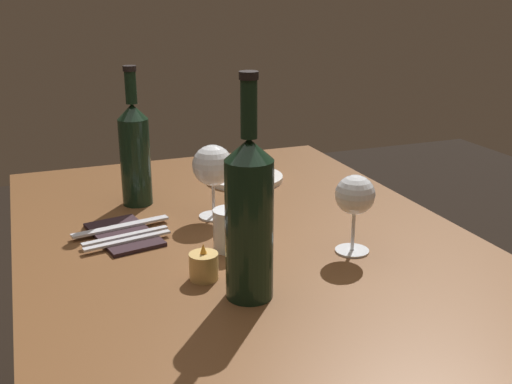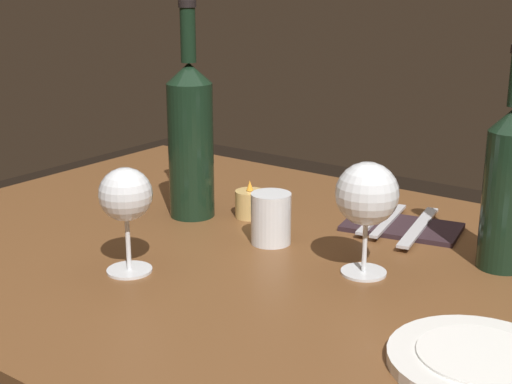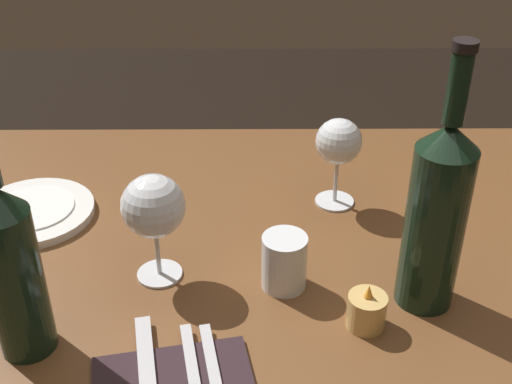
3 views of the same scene
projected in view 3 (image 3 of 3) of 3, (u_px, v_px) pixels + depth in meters
dining_table at (258, 309)px, 1.04m from camera, size 1.30×0.90×0.74m
wine_glass_left at (339, 144)px, 1.08m from camera, size 0.08×0.08×0.16m
wine_glass_right at (153, 208)px, 0.91m from camera, size 0.09×0.09×0.16m
wine_bottle at (437, 213)px, 0.86m from camera, size 0.08×0.08×0.37m
wine_bottle_second at (11, 267)px, 0.79m from camera, size 0.07×0.07×0.32m
water_tumbler at (284, 264)px, 0.94m from camera, size 0.06×0.06×0.08m
votive_candle at (366, 312)px, 0.87m from camera, size 0.05×0.05×0.07m
dinner_plate at (33, 212)px, 1.10m from camera, size 0.20×0.20×0.02m
folded_napkin at (173, 381)px, 0.80m from camera, size 0.21×0.14×0.01m
fork_inner at (194, 377)px, 0.79m from camera, size 0.05×0.18×0.00m
fork_outer at (214, 377)px, 0.79m from camera, size 0.05×0.18×0.00m
table_knife at (147, 378)px, 0.79m from camera, size 0.06×0.21×0.00m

